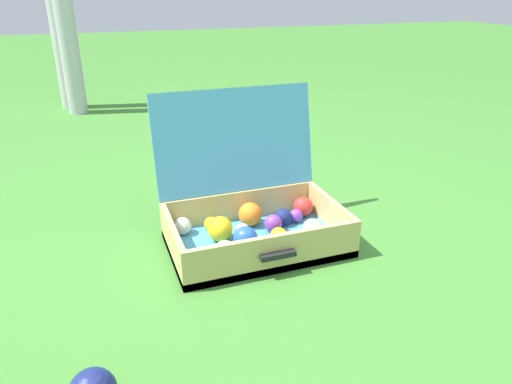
% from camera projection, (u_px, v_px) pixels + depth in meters
% --- Properties ---
extents(ground_plane, '(16.00, 16.00, 0.00)m').
position_uv_depth(ground_plane, '(252.00, 259.00, 1.52)').
color(ground_plane, '#3D7A2D').
extents(open_suitcase, '(0.57, 0.46, 0.48)m').
position_uv_depth(open_suitcase, '(251.00, 211.00, 1.60)').
color(open_suitcase, '#4799C6').
rests_on(open_suitcase, ground).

